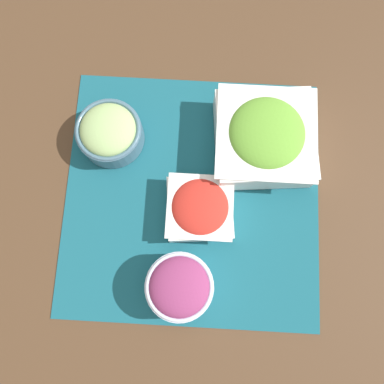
# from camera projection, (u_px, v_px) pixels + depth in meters

# --- Properties ---
(ground_plane) EXTENTS (3.00, 3.00, 0.00)m
(ground_plane) POSITION_uv_depth(u_px,v_px,m) (192.00, 196.00, 0.70)
(ground_plane) COLOR #513823
(placemat) EXTENTS (0.47, 0.47, 0.00)m
(placemat) POSITION_uv_depth(u_px,v_px,m) (192.00, 195.00, 0.70)
(placemat) COLOR #195B6B
(placemat) RESTS_ON ground_plane
(tomato_bowl) EXTENTS (0.12, 0.12, 0.06)m
(tomato_bowl) POSITION_uv_depth(u_px,v_px,m) (200.00, 208.00, 0.66)
(tomato_bowl) COLOR white
(tomato_bowl) RESTS_ON placemat
(cucumber_bowl) EXTENTS (0.12, 0.12, 0.07)m
(cucumber_bowl) POSITION_uv_depth(u_px,v_px,m) (109.00, 132.00, 0.69)
(cucumber_bowl) COLOR slate
(cucumber_bowl) RESTS_ON placemat
(lettuce_bowl) EXTENTS (0.19, 0.19, 0.09)m
(lettuce_bowl) POSITION_uv_depth(u_px,v_px,m) (264.00, 137.00, 0.67)
(lettuce_bowl) COLOR white
(lettuce_bowl) RESTS_ON placemat
(onion_bowl) EXTENTS (0.11, 0.11, 0.08)m
(onion_bowl) POSITION_uv_depth(u_px,v_px,m) (180.00, 286.00, 0.62)
(onion_bowl) COLOR silver
(onion_bowl) RESTS_ON placemat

